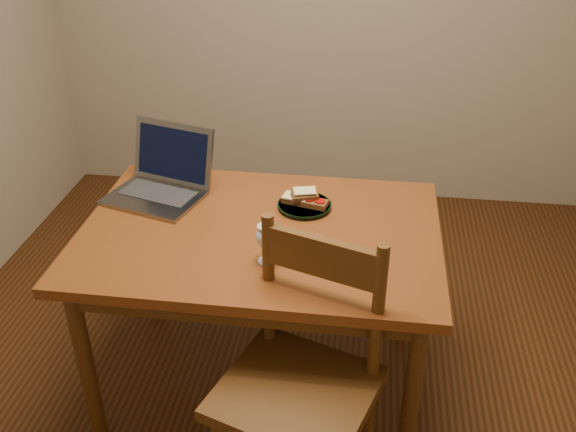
# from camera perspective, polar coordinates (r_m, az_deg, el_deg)

# --- Properties ---
(floor) EXTENTS (3.20, 3.20, 0.02)m
(floor) POSITION_cam_1_polar(r_m,az_deg,el_deg) (2.87, -0.06, -12.90)
(floor) COLOR black
(floor) RESTS_ON ground
(table) EXTENTS (1.30, 0.90, 0.74)m
(table) POSITION_cam_1_polar(r_m,az_deg,el_deg) (2.37, -2.48, -2.96)
(table) COLOR #4A230C
(table) RESTS_ON floor
(chair) EXTENTS (0.58, 0.56, 0.49)m
(chair) POSITION_cam_1_polar(r_m,az_deg,el_deg) (2.05, 1.08, -13.76)
(chair) COLOR #40240D
(chair) RESTS_ON floor
(plate) EXTENTS (0.21, 0.21, 0.02)m
(plate) POSITION_cam_1_polar(r_m,az_deg,el_deg) (2.46, 1.47, 0.91)
(plate) COLOR black
(plate) RESTS_ON table
(sandwich_cheese) EXTENTS (0.11, 0.08, 0.03)m
(sandwich_cheese) POSITION_cam_1_polar(r_m,az_deg,el_deg) (2.46, 0.70, 1.57)
(sandwich_cheese) COLOR #381E0C
(sandwich_cheese) RESTS_ON plate
(sandwich_tomato) EXTENTS (0.11, 0.08, 0.03)m
(sandwich_tomato) POSITION_cam_1_polar(r_m,az_deg,el_deg) (2.43, 2.37, 1.23)
(sandwich_tomato) COLOR #381E0C
(sandwich_tomato) RESTS_ON plate
(sandwich_top) EXTENTS (0.11, 0.09, 0.03)m
(sandwich_top) POSITION_cam_1_polar(r_m,az_deg,el_deg) (2.44, 1.49, 1.94)
(sandwich_top) COLOR #381E0C
(sandwich_top) RESTS_ON plate
(milk_glass) EXTENTS (0.07, 0.07, 0.14)m
(milk_glass) POSITION_cam_1_polar(r_m,az_deg,el_deg) (2.11, -1.91, -2.48)
(milk_glass) COLOR white
(milk_glass) RESTS_ON table
(laptop) EXTENTS (0.43, 0.41, 0.26)m
(laptop) POSITION_cam_1_polar(r_m,az_deg,el_deg) (2.59, -11.06, 3.46)
(laptop) COLOR slate
(laptop) RESTS_ON table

